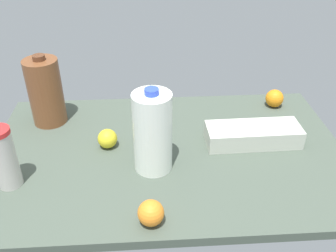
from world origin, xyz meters
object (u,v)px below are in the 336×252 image
object	(u,v)px
milk_jug	(153,132)
tumbler_cup	(4,158)
egg_carton	(253,135)
chocolate_milk_jug	(45,92)
orange_beside_bowl	(151,213)
lemon_loose	(107,139)
orange_near_front	(274,98)

from	to	relation	value
milk_jug	tumbler_cup	distance (cm)	43.55
egg_carton	tumbler_cup	size ratio (longest dim) A/B	1.66
chocolate_milk_jug	tumbler_cup	xyz separation A→B (cm)	(-4.92, -35.55, -2.76)
tumbler_cup	orange_beside_bowl	size ratio (longest dim) A/B	2.74
tumbler_cup	orange_beside_bowl	xyz separation A→B (cm)	(41.67, -18.25, -6.23)
lemon_loose	orange_near_front	bearing A→B (deg)	20.19
lemon_loose	orange_near_front	size ratio (longest dim) A/B	0.93
chocolate_milk_jug	egg_carton	xyz separation A→B (cm)	(73.01, -18.99, -9.33)
tumbler_cup	lemon_loose	xyz separation A→B (cm)	(27.85, 17.31, -6.47)
egg_carton	orange_beside_bowl	xyz separation A→B (cm)	(-36.26, -34.81, 0.34)
chocolate_milk_jug	lemon_loose	world-z (taller)	chocolate_milk_jug
chocolate_milk_jug	milk_jug	bearing A→B (deg)	-38.24
tumbler_cup	lemon_loose	world-z (taller)	tumbler_cup
chocolate_milk_jug	orange_beside_bowl	xyz separation A→B (cm)	(36.75, -53.79, -8.99)
orange_near_front	milk_jug	bearing A→B (deg)	-144.40
orange_beside_bowl	chocolate_milk_jug	bearing A→B (deg)	124.34
lemon_loose	chocolate_milk_jug	bearing A→B (deg)	141.51
orange_beside_bowl	egg_carton	bearing A→B (deg)	43.83
orange_beside_bowl	orange_near_front	world-z (taller)	same
milk_jug	orange_near_front	world-z (taller)	milk_jug
milk_jug	chocolate_milk_jug	world-z (taller)	milk_jug
milk_jug	tumbler_cup	xyz separation A→B (cm)	(-43.07, -5.48, -3.32)
milk_jug	lemon_loose	bearing A→B (deg)	142.15
milk_jug	lemon_loose	xyz separation A→B (cm)	(-15.23, 11.83, -9.79)
egg_carton	orange_beside_bowl	bearing A→B (deg)	-137.26
milk_jug	tumbler_cup	bearing A→B (deg)	-172.75
chocolate_milk_jug	orange_near_front	world-z (taller)	chocolate_milk_jug
milk_jug	egg_carton	world-z (taller)	milk_jug
orange_beside_bowl	lemon_loose	bearing A→B (deg)	111.24
tumbler_cup	lemon_loose	distance (cm)	33.42
egg_carton	orange_beside_bowl	distance (cm)	50.26
milk_jug	egg_carton	size ratio (longest dim) A/B	0.86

